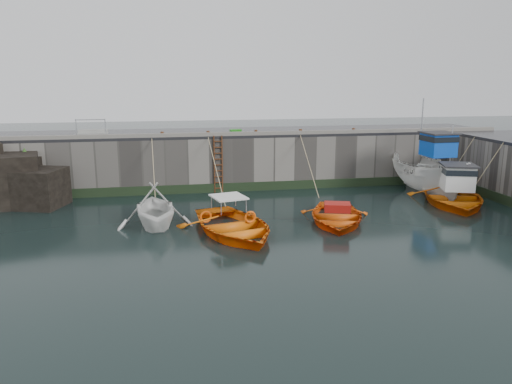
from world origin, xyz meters
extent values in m
plane|color=black|center=(0.00, 0.00, 0.00)|extent=(120.00, 120.00, 0.00)
cube|color=slate|center=(0.00, 12.50, 1.50)|extent=(30.00, 5.00, 3.00)
cube|color=black|center=(0.00, 12.50, 3.08)|extent=(30.00, 5.00, 0.16)
cube|color=slate|center=(0.00, 10.15, 3.26)|extent=(30.00, 0.30, 0.20)
cube|color=black|center=(0.00, 9.96, 0.25)|extent=(30.00, 0.08, 0.50)
cube|color=black|center=(-13.00, 9.00, 1.30)|extent=(4.05, 3.66, 2.60)
cube|color=black|center=(-11.20, 8.40, 0.95)|extent=(2.96, 2.83, 1.90)
cube|color=black|center=(-12.20, 9.60, 1.15)|extent=(2.01, 1.83, 2.30)
cone|color=#2D591E|center=(-12.60, 8.80, 2.18)|extent=(0.44, 0.44, 0.45)
cone|color=#2D591E|center=(-11.50, 8.20, 1.68)|extent=(0.44, 0.44, 0.45)
cone|color=#2D591E|center=(-12.00, 9.80, 2.58)|extent=(0.44, 0.44, 0.45)
cylinder|color=#3F1E0F|center=(-2.22, 9.92, 1.60)|extent=(0.07, 0.07, 3.20)
cylinder|color=#3F1E0F|center=(-1.78, 9.92, 1.60)|extent=(0.07, 0.07, 3.20)
cube|color=#3F1E0F|center=(-2.00, 9.90, 0.25)|extent=(0.44, 0.06, 0.05)
cube|color=#3F1E0F|center=(-2.00, 9.90, 0.58)|extent=(0.44, 0.06, 0.05)
cube|color=#3F1E0F|center=(-2.00, 9.90, 0.91)|extent=(0.44, 0.06, 0.05)
cube|color=#3F1E0F|center=(-2.00, 9.90, 1.24)|extent=(0.44, 0.06, 0.05)
cube|color=#3F1E0F|center=(-2.00, 9.90, 1.57)|extent=(0.44, 0.06, 0.05)
cube|color=#3F1E0F|center=(-2.00, 9.90, 1.90)|extent=(0.44, 0.06, 0.05)
cube|color=#3F1E0F|center=(-2.00, 9.90, 2.23)|extent=(0.44, 0.06, 0.05)
cube|color=#3F1E0F|center=(-2.00, 9.90, 2.56)|extent=(0.44, 0.06, 0.05)
cube|color=#3F1E0F|center=(-2.00, 9.90, 2.89)|extent=(0.44, 0.06, 0.05)
imported|color=white|center=(-5.45, 4.00, 0.00)|extent=(3.89, 4.41, 2.18)
imported|color=orange|center=(-2.26, 2.20, 0.00)|extent=(5.23, 6.41, 1.17)
imported|color=#F1570C|center=(2.50, 3.08, 0.00)|extent=(4.70, 5.63, 1.00)
imported|color=white|center=(9.50, 7.52, 0.92)|extent=(2.68, 6.67, 2.55)
cube|color=#0C43BD|center=(9.52, 6.92, 2.80)|extent=(1.45, 1.54, 1.20)
cube|color=black|center=(9.52, 6.92, 3.15)|extent=(1.51, 1.60, 0.28)
cube|color=#262628|center=(9.52, 6.92, 3.44)|extent=(1.65, 1.75, 0.08)
cylinder|color=#A5A8AD|center=(9.46, 8.72, 3.70)|extent=(0.08, 0.08, 3.00)
imported|color=orange|center=(9.50, 5.16, 0.26)|extent=(5.89, 6.94, 1.22)
cube|color=white|center=(9.31, 4.59, 1.47)|extent=(1.81, 1.87, 1.20)
cube|color=black|center=(9.31, 4.59, 1.82)|extent=(1.88, 1.95, 0.28)
cube|color=#262628|center=(9.31, 4.59, 2.11)|extent=(2.06, 2.12, 0.08)
cylinder|color=#A5A8AD|center=(9.89, 6.29, 2.37)|extent=(0.08, 0.08, 3.00)
cube|color=#1D7E17|center=(-0.87, 10.82, 3.30)|extent=(0.67, 0.43, 0.28)
cylinder|color=#A5A8AD|center=(-9.50, 10.60, 3.66)|extent=(0.05, 0.05, 1.00)
cylinder|color=#A5A8AD|center=(-8.00, 10.60, 3.66)|extent=(0.05, 0.05, 1.00)
cylinder|color=#A5A8AD|center=(-8.75, 10.60, 4.12)|extent=(1.50, 0.05, 0.05)
cube|color=gray|center=(-8.75, 11.10, 3.25)|extent=(1.60, 0.35, 0.18)
cube|color=gray|center=(-8.75, 11.45, 3.43)|extent=(1.60, 0.35, 0.18)
cylinder|color=#3F1E0F|center=(-5.00, 10.25, 3.30)|extent=(0.18, 0.18, 0.28)
cylinder|color=#3F1E0F|center=(-2.50, 10.25, 3.30)|extent=(0.18, 0.18, 0.28)
cylinder|color=#3F1E0F|center=(0.20, 10.25, 3.30)|extent=(0.18, 0.18, 0.28)
cylinder|color=#3F1E0F|center=(2.80, 10.25, 3.30)|extent=(0.18, 0.18, 0.28)
cylinder|color=#3F1E0F|center=(6.00, 10.25, 3.30)|extent=(0.18, 0.18, 0.28)
camera|label=1|loc=(-4.97, -17.40, 6.26)|focal=35.00mm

